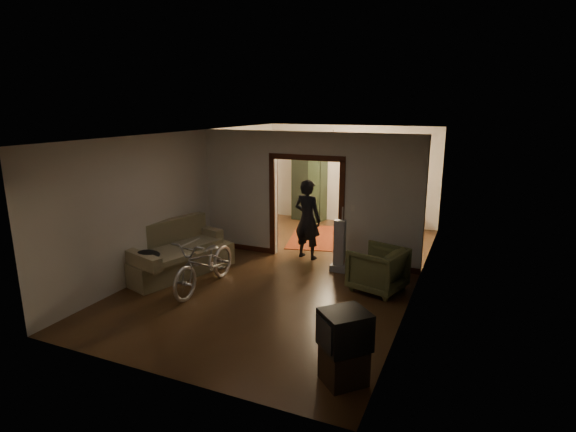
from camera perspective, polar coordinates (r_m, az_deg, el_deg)
The scene contains 24 objects.
floor at distance 9.53m, azimuth 0.72°, elevation -6.62°, with size 5.00×8.50×0.01m, color #341F10.
ceiling at distance 8.94m, azimuth 0.78°, elevation 10.43°, with size 5.00×8.50×0.01m, color white.
wall_back at distance 13.10m, azimuth 7.98°, elevation 5.23°, with size 5.00×0.02×2.80m, color beige.
wall_left at distance 10.34m, azimuth -12.15°, elevation 2.76°, with size 0.02×8.50×2.80m, color beige.
wall_right at distance 8.51m, azimuth 16.46°, elevation 0.15°, with size 0.02×8.50×2.80m, color beige.
partition_wall at distance 9.82m, azimuth 2.44°, elevation 2.48°, with size 5.00×0.14×2.80m, color beige.
door_casing at distance 9.88m, azimuth 2.42°, elevation 0.78°, with size 1.74×0.20×2.32m, color #34160C.
far_window at distance 12.87m, azimuth 10.97°, elevation 5.64°, with size 0.98×0.06×1.28m, color black.
chandelier at distance 11.32m, azimuth 5.72°, elevation 8.80°, with size 0.24×0.24×0.24m, color #FFE0A5.
light_switch at distance 9.46m, azimuth 8.21°, elevation 0.99°, with size 0.08×0.01×0.12m, color silver.
sofa at distance 9.40m, azimuth -13.94°, elevation -4.01°, with size 1.01×2.24×1.03m, color #77714F.
rolled_paper at distance 9.57m, azimuth -12.38°, elevation -3.51°, with size 0.09×0.09×0.72m, color beige.
jacket at distance 8.66m, azimuth -17.37°, elevation -4.65°, with size 0.48×0.36×0.14m, color black.
bicycle at distance 8.50m, azimuth -10.47°, elevation -5.87°, with size 0.66×1.90×1.00m, color silver.
armchair at distance 8.46m, azimuth 11.31°, elevation -6.63°, with size 0.88×0.90×0.82m, color brown.
tv_stand at distance 5.86m, azimuth 7.08°, elevation -18.30°, with size 0.49×0.45×0.45m, color black.
crt_tv at distance 5.62m, azimuth 7.23°, elevation -14.14°, with size 0.55×0.49×0.47m, color black.
vacuum at distance 9.26m, azimuth 6.56°, elevation -3.77°, with size 0.33×0.27×1.09m, color gray.
person at distance 9.91m, azimuth 2.49°, elevation -0.42°, with size 0.65×0.43×1.78m, color black.
oriental_rug at distance 11.69m, azimuth 4.68°, elevation -2.72°, with size 1.73×2.27×0.02m, color maroon.
locker at distance 13.35m, azimuth 2.72°, elevation 3.49°, with size 0.93×0.52×1.87m, color #25331E.
globe at distance 13.21m, azimuth 2.77°, elevation 7.79°, with size 0.29×0.29×0.29m, color #1E5972.
desk at distance 12.49m, azimuth 11.71°, elevation -0.04°, with size 1.07×0.60×0.79m, color black.
desk_chair at distance 12.40m, azimuth 9.85°, elevation 0.00°, with size 0.36×0.36×0.82m, color black.
Camera 1 is at (3.44, -8.24, 3.34)m, focal length 28.00 mm.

